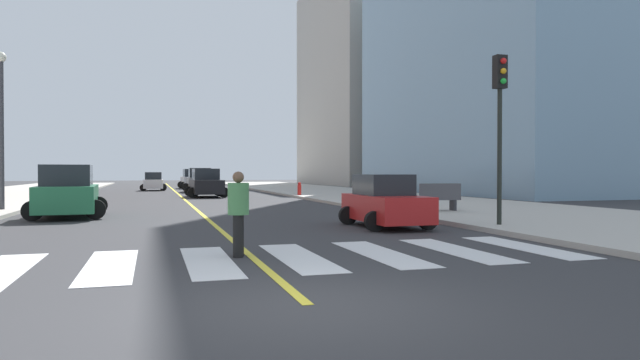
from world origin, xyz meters
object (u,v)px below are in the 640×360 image
at_px(car_gray_nearest, 200,181).
at_px(car_white_fourth, 153,182).
at_px(car_red_fifth, 385,202).
at_px(car_green_sixth, 68,193).
at_px(fire_hydrant, 299,189).
at_px(traffic_light_near_corner, 500,106).
at_px(street_lamp, 1,115).
at_px(car_silver_second, 192,179).
at_px(park_bench, 439,198).
at_px(pedestrian_crossing, 238,210).
at_px(car_black_third, 206,184).

distance_m(car_gray_nearest, car_white_fourth, 6.36).
height_order(car_red_fifth, car_green_sixth, car_green_sixth).
relative_size(car_green_sixth, fire_hydrant, 5.14).
relative_size(car_green_sixth, traffic_light_near_corner, 0.90).
xyz_separation_m(car_white_fourth, street_lamp, (-6.22, -27.42, 3.33)).
xyz_separation_m(car_red_fifth, car_green_sixth, (-10.13, 6.86, 0.16)).
xyz_separation_m(car_silver_second, car_red_fifth, (3.04, -42.93, -0.17)).
height_order(car_green_sixth, street_lamp, street_lamp).
height_order(car_gray_nearest, car_green_sixth, car_gray_nearest).
bearing_deg(traffic_light_near_corner, street_lamp, -36.53).
distance_m(park_bench, fire_hydrant, 16.67).
bearing_deg(park_bench, traffic_light_near_corner, 173.17).
xyz_separation_m(car_silver_second, park_bench, (7.17, -38.82, -0.26)).
bearing_deg(car_white_fourth, traffic_light_near_corner, -74.77).
height_order(traffic_light_near_corner, fire_hydrant, traffic_light_near_corner).
relative_size(car_green_sixth, pedestrian_crossing, 2.61).
distance_m(car_silver_second, car_red_fifth, 43.04).
relative_size(car_red_fifth, street_lamp, 0.56).
bearing_deg(car_silver_second, car_green_sixth, 76.65).
xyz_separation_m(traffic_light_near_corner, street_lamp, (-16.15, 11.96, 0.41)).
relative_size(car_black_third, park_bench, 2.40).
bearing_deg(pedestrian_crossing, park_bench, 150.13).
xyz_separation_m(park_bench, street_lamp, (-17.28, 6.14, 3.44)).
relative_size(car_black_third, car_green_sixth, 0.96).
xyz_separation_m(pedestrian_crossing, fire_hydrant, (7.96, 25.57, -0.39)).
bearing_deg(park_bench, car_black_third, 26.32).
height_order(car_gray_nearest, street_lamp, street_lamp).
bearing_deg(park_bench, fire_hydrant, 9.46).
bearing_deg(street_lamp, traffic_light_near_corner, -36.53).
bearing_deg(car_white_fourth, fire_hydrant, -59.60).
xyz_separation_m(car_green_sixth, street_lamp, (-3.02, 3.40, 3.19)).
distance_m(car_white_fourth, fire_hydrant, 19.46).
xyz_separation_m(car_black_third, pedestrian_crossing, (-1.87, -27.72, 0.05)).
bearing_deg(car_silver_second, car_red_fifth, 91.82).
bearing_deg(car_silver_second, park_bench, 98.23).
relative_size(car_gray_nearest, traffic_light_near_corner, 0.91).
relative_size(car_white_fourth, fire_hydrant, 4.30).
height_order(car_silver_second, car_black_third, car_silver_second).
bearing_deg(car_red_fifth, street_lamp, -37.97).
bearing_deg(traffic_light_near_corner, park_bench, -101.02).
bearing_deg(traffic_light_near_corner, car_red_fifth, -29.65).
xyz_separation_m(fire_hydrant, street_lamp, (-15.75, -10.45, 3.55)).
xyz_separation_m(car_black_third, car_red_fifth, (3.49, -22.85, -0.14)).
distance_m(car_silver_second, traffic_light_near_corner, 45.13).
relative_size(car_green_sixth, park_bench, 2.49).
distance_m(car_red_fifth, street_lamp, 17.00).
bearing_deg(car_gray_nearest, street_lamp, 66.56).
height_order(park_bench, street_lamp, street_lamp).
bearing_deg(street_lamp, car_green_sixth, -48.40).
xyz_separation_m(car_white_fourth, traffic_light_near_corner, (9.92, -39.38, 2.92)).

